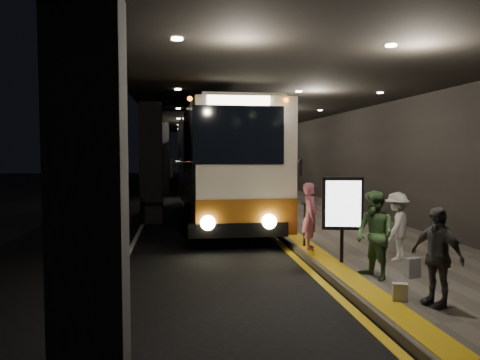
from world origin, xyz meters
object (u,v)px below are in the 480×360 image
passenger_waiting_white (397,226)px  stanchion_post (304,225)px  coach_main (218,169)px  passenger_boarding (310,216)px  passenger_waiting_grey (437,256)px  coach_second (202,163)px  bag_polka (412,268)px  info_sign (342,205)px  passenger_waiting_green (375,235)px  bag_plain (400,292)px

passenger_waiting_white → stanchion_post: passenger_waiting_white is taller
coach_main → passenger_boarding: (1.77, -6.92, -0.95)m
passenger_waiting_grey → stanchion_post: size_ratio=1.43×
passenger_waiting_white → stanchion_post: (-1.67, 1.79, -0.22)m
coach_main → coach_second: 14.85m
bag_polka → stanchion_post: stanchion_post is taller
coach_second → info_sign: coach_second is taller
coach_main → passenger_boarding: bearing=-77.8°
coach_second → stanchion_post: 21.49m
coach_main → info_sign: (2.06, -8.42, -0.50)m
bag_polka → info_sign: 1.99m
passenger_waiting_grey → stanchion_post: passenger_waiting_grey is taller
passenger_waiting_green → passenger_waiting_white: (1.15, 1.41, -0.08)m
passenger_waiting_grey → coach_main: bearing=169.8°
passenger_waiting_white → bag_plain: size_ratio=5.21×
bag_polka → bag_plain: (-0.92, -1.34, -0.05)m
coach_main → coach_second: (0.08, 14.85, -0.15)m
stanchion_post → coach_main: bearing=104.7°
coach_second → passenger_waiting_grey: (2.50, -26.23, -0.85)m
passenger_waiting_green → passenger_waiting_grey: 1.65m
passenger_boarding → bag_polka: size_ratio=4.33×
coach_second → passenger_waiting_white: coach_second is taller
passenger_boarding → passenger_waiting_green: (0.47, -2.85, 0.02)m
passenger_waiting_white → passenger_waiting_grey: size_ratio=0.97×
coach_second → bag_polka: 24.84m
bag_plain → bag_polka: bearing=55.4°
coach_main → info_sign: bearing=-78.3°
coach_second → coach_main: bearing=-91.7°
passenger_waiting_green → bag_plain: size_ratio=5.76×
passenger_boarding → coach_main: bearing=26.9°
bag_polka → bag_plain: size_ratio=1.30×
coach_second → passenger_waiting_green: size_ratio=6.95×
passenger_waiting_grey → bag_polka: (0.45, 1.61, -0.61)m
bag_plain → passenger_waiting_grey: bearing=-28.9°
bag_polka → bag_plain: 1.63m
passenger_waiting_grey → bag_polka: passenger_waiting_grey is taller
passenger_boarding → bag_plain: passenger_boarding is taller
passenger_waiting_white → stanchion_post: bearing=-95.0°
passenger_waiting_green → bag_polka: passenger_waiting_green is taller
coach_main → bag_plain: (2.10, -11.11, -1.65)m
coach_main → bag_polka: bearing=-74.9°
coach_second → info_sign: size_ratio=6.25×
coach_main → passenger_waiting_white: bearing=-70.0°
stanchion_post → bag_polka: bearing=-67.8°
coach_second → stanchion_post: coach_second is taller
coach_main → passenger_waiting_grey: (2.58, -11.38, -1.00)m
passenger_boarding → passenger_waiting_green: 2.88m
coach_main → passenger_boarding: size_ratio=7.75×
passenger_waiting_white → info_sign: (-1.32, -0.07, 0.52)m
bag_plain → stanchion_post: bearing=94.8°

